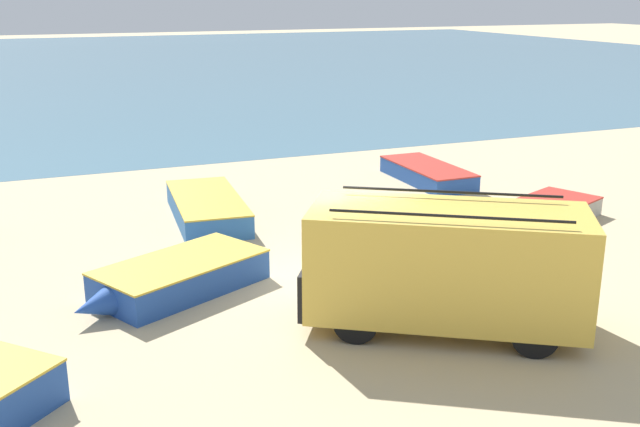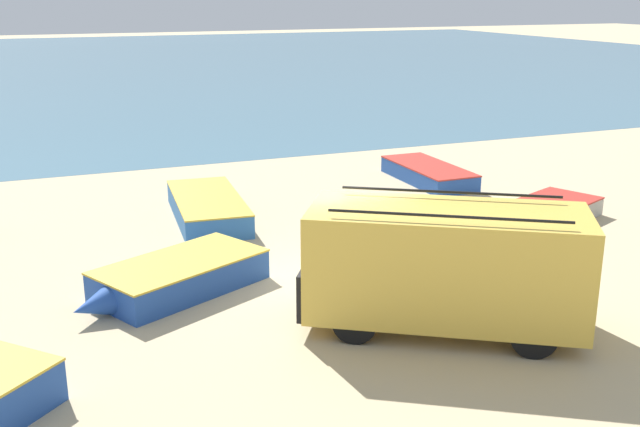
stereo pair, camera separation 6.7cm
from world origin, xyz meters
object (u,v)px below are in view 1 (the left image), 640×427
Objects in this scene: fishing_rowboat_1 at (425,172)px; fishing_rowboat_3 at (206,206)px; parked_van at (445,264)px; fishing_rowboat_2 at (539,214)px; fishing_rowboat_4 at (176,277)px.

fishing_rowboat_3 is (-7.39, -1.31, 0.04)m from fishing_rowboat_1.
fishing_rowboat_1 is at bearing -85.91° from parked_van.
fishing_rowboat_2 is at bearing -110.89° from fishing_rowboat_3.
fishing_rowboat_1 is 11.04m from fishing_rowboat_4.
fishing_rowboat_4 is at bearing 164.49° from fishing_rowboat_3.
fishing_rowboat_1 is 0.89× the size of fishing_rowboat_2.
fishing_rowboat_2 is (0.39, -5.12, -0.02)m from fishing_rowboat_1.
parked_van is at bearing -164.40° from fishing_rowboat_2.
fishing_rowboat_3 is (-7.78, 3.81, 0.06)m from fishing_rowboat_2.
fishing_rowboat_3 is 1.22× the size of fishing_rowboat_4.
fishing_rowboat_4 is at bearing 162.97° from fishing_rowboat_2.
fishing_rowboat_4 is (-4.03, 3.44, -0.89)m from parked_van.
fishing_rowboat_1 is 0.88× the size of fishing_rowboat_3.
fishing_rowboat_3 is at bearing 100.03° from fishing_rowboat_1.
fishing_rowboat_1 is 7.50m from fishing_rowboat_3.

